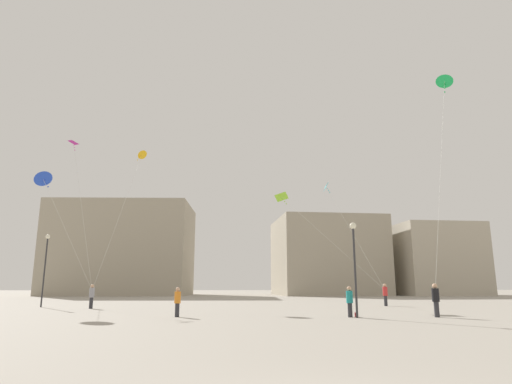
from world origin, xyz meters
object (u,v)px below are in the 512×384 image
Objects in this scene: kite_cyan_delta at (326,188)px; lamppost_east at (354,253)px; building_centre_hall at (327,257)px; lamppost_west at (46,259)px; person_in_orange at (177,301)px; person_in_grey at (92,295)px; kite_magenta_delta at (74,149)px; person_in_red at (385,294)px; kite_amber_diamond at (141,156)px; handbag_beside_flyer at (356,315)px; kite_emerald_diamond at (444,83)px; person_in_black at (436,299)px; building_right_hall at (428,260)px; building_left_hall at (123,250)px; kite_cobalt_diamond at (43,179)px; kite_lime_delta at (283,199)px; person_in_teal at (350,300)px.

lamppost_east is at bearing -99.85° from kite_cyan_delta.
lamppost_west is at bearing -128.97° from building_centre_hall.
person_in_orange is 0.31× the size of lamppost_east.
kite_magenta_delta is (-4.43, 6.39, 13.29)m from person_in_grey.
person_in_red is 0.13× the size of kite_amber_diamond.
kite_amber_diamond reaches higher than handbag_beside_flyer.
kite_emerald_diamond reaches higher than building_centre_hall.
person_in_black reaches higher than handbag_beside_flyer.
handbag_beside_flyer is (-4.33, 0.44, -0.86)m from person_in_black.
lamppost_east is (-29.39, -52.25, -2.59)m from building_right_hall.
person_in_red is 12.90m from person_in_black.
person_in_black is at bearing 4.93° from person_in_red.
building_left_hall is 75.17× the size of handbag_beside_flyer.
kite_cobalt_diamond reaches higher than person_in_black.
kite_emerald_diamond is 14.11m from lamppost_east.
kite_magenta_delta is 30.34m from handbag_beside_flyer.
building_right_hall is (31.39, 39.23, -2.98)m from kite_lime_delta.
kite_cyan_delta is at bearing -103.24° from building_centre_hall.
handbag_beside_flyer is at bearing -49.83° from kite_amber_diamond.
person_in_red is 0.36× the size of lamppost_east.
kite_magenta_delta is 0.58× the size of building_left_hall.
person_in_orange is 22.28m from kite_emerald_diamond.
lamppost_west is at bearing -135.46° from kite_amber_diamond.
building_right_hall is (29.64, 51.83, 5.10)m from person_in_teal.
building_left_hall is (-31.03, 42.24, 6.81)m from person_in_red.
lamppost_east reaches higher than person_in_orange.
kite_lime_delta is at bearing 98.77° from lamppost_east.
person_in_orange is 0.11× the size of kite_magenta_delta.
person_in_orange is 0.11× the size of kite_emerald_diamond.
kite_emerald_diamond is at bearing -19.81° from lamppost_west.
lamppost_west is (-11.74, 11.66, 2.90)m from person_in_orange.
person_in_orange is at bearing 175.15° from handbag_beside_flyer.
building_centre_hall is (3.83, 50.85, -8.40)m from kite_emerald_diamond.
lamppost_west reaches higher than person_in_grey.
handbag_beside_flyer is (-3.25, -18.78, -11.29)m from kite_cyan_delta.
person_in_orange is 0.28× the size of lamppost_west.
person_in_red is 0.10× the size of building_centre_hall.
person_in_teal is 29.79m from kite_magenta_delta.
person_in_red is 11.61m from kite_lime_delta.
lamppost_west is at bearing 106.35° from person_in_teal.
person_in_black is at bearing 1.01° from lamppost_east.
kite_cyan_delta is 0.59× the size of building_centre_hall.
person_in_teal is at bearing -14.47° from person_in_red.
kite_magenta_delta is 38.91m from building_left_hall.
lamppost_west is (-0.35, 2.93, -5.92)m from kite_cobalt_diamond.
kite_lime_delta reaches higher than person_in_orange.
building_right_hall is at bearing -99.55° from person_in_orange.
kite_cobalt_diamond is 6.61m from lamppost_west.
building_right_hall is at bearing 17.42° from person_in_teal.
building_centre_hall reaches higher than person_in_teal.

